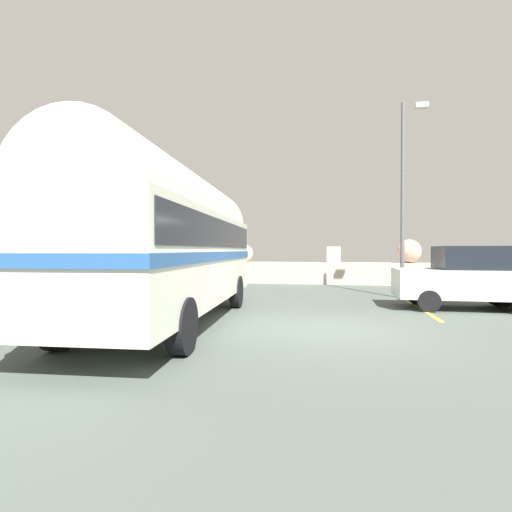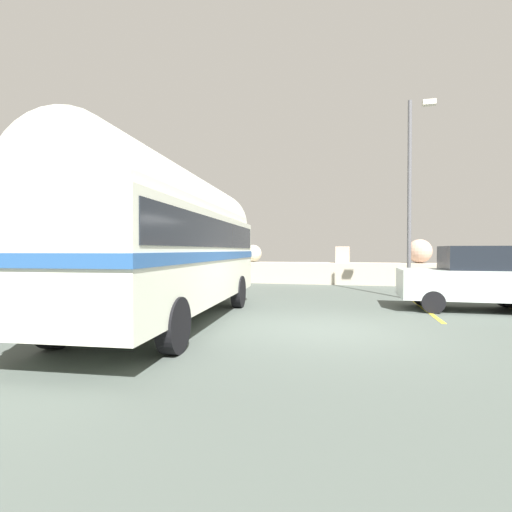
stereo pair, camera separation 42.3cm
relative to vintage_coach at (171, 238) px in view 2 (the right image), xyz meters
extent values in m
cube|color=#47504B|center=(3.70, 0.03, -2.04)|extent=(32.00, 26.00, 0.02)
cube|color=#B3A895|center=(3.70, 11.83, -1.50)|extent=(31.36, 1.80, 1.10)
cube|color=#A5A898|center=(-9.12, 11.66, -0.42)|extent=(1.20, 1.02, 1.06)
cube|color=tan|center=(-5.05, 11.83, -0.54)|extent=(1.09, 1.14, 0.83)
sphere|color=#BFB79E|center=(-1.01, 12.36, -0.47)|extent=(0.96, 0.96, 0.96)
cube|color=#C0A692|center=(3.92, 12.22, -0.52)|extent=(0.74, 0.89, 0.85)
sphere|color=tan|center=(7.72, 12.19, -0.34)|extent=(1.21, 1.21, 1.21)
cube|color=gold|center=(6.36, 3.53, -2.03)|extent=(0.12, 4.40, 0.01)
cylinder|color=black|center=(-1.28, 2.52, -1.55)|extent=(0.35, 0.98, 0.96)
cylinder|color=black|center=(0.92, 2.67, -1.55)|extent=(0.35, 0.98, 0.96)
cylinder|color=black|center=(-0.92, -2.68, -1.55)|extent=(0.35, 0.98, 0.96)
cylinder|color=black|center=(1.28, -2.52, -1.55)|extent=(0.35, 0.98, 0.96)
cube|color=silver|center=(0.00, 0.00, -0.48)|extent=(2.99, 8.55, 2.10)
cylinder|color=silver|center=(0.00, 0.00, 0.57)|extent=(2.76, 8.20, 2.20)
cube|color=#285595|center=(0.00, 0.00, -0.42)|extent=(3.04, 8.64, 0.20)
cube|color=black|center=(0.00, 0.00, 0.10)|extent=(3.00, 8.22, 0.64)
cube|color=silver|center=(-0.30, 4.26, -1.35)|extent=(2.29, 0.32, 0.28)
cylinder|color=black|center=(6.44, 2.89, -1.72)|extent=(0.62, 0.20, 0.62)
cylinder|color=black|center=(6.44, 4.42, -1.72)|extent=(0.62, 0.20, 0.62)
cube|color=#B2BFBC|center=(7.71, 3.65, -1.27)|extent=(4.10, 1.71, 0.84)
cube|color=black|center=(7.95, 3.65, -0.51)|extent=(2.20, 1.57, 0.68)
cylinder|color=black|center=(8.86, 4.63, -1.72)|extent=(0.63, 0.23, 0.62)
cylinder|color=#5B5B60|center=(6.28, 5.98, 1.48)|extent=(0.14, 0.14, 7.06)
cube|color=beige|center=(6.92, 6.07, 4.91)|extent=(0.44, 0.24, 0.18)
camera|label=1|loc=(3.68, -8.45, -0.28)|focal=26.57mm
camera|label=2|loc=(4.10, -8.36, -0.28)|focal=26.57mm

